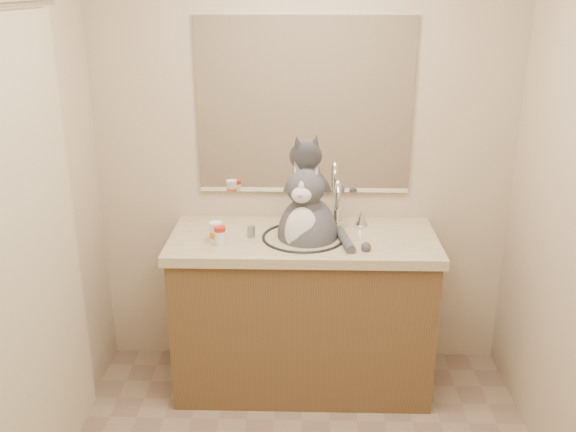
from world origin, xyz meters
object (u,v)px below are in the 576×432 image
at_px(grey_canister, 251,231).
at_px(pill_bottle_orange, 216,233).
at_px(pill_bottle_redcap, 220,236).
at_px(cat, 307,230).

bearing_deg(grey_canister, pill_bottle_orange, -156.58).
relative_size(pill_bottle_redcap, grey_canister, 1.56).
bearing_deg(cat, pill_bottle_redcap, -149.18).
xyz_separation_m(pill_bottle_orange, grey_canister, (0.17, 0.07, -0.02)).
relative_size(cat, pill_bottle_redcap, 6.34).
distance_m(cat, pill_bottle_redcap, 0.44).
height_order(cat, pill_bottle_orange, cat).
height_order(cat, pill_bottle_redcap, cat).
bearing_deg(cat, grey_canister, -163.12).
height_order(pill_bottle_redcap, pill_bottle_orange, pill_bottle_orange).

